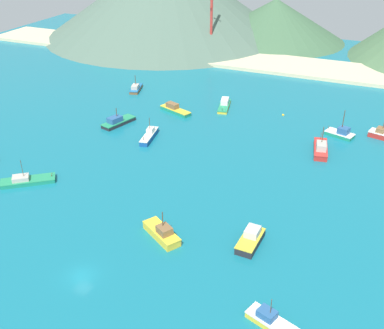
# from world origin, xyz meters

# --- Properties ---
(ground) EXTENTS (260.00, 280.00, 0.50)m
(ground) POSITION_xyz_m (0.00, 30.00, -0.25)
(ground) COLOR #146B7F
(fishing_boat_0) EXTENTS (4.86, 8.56, 4.98)m
(fishing_boat_0) POSITION_xyz_m (-33.41, 76.92, 0.78)
(fishing_boat_0) COLOR brown
(fishing_boat_0) RESTS_ON ground
(fishing_boat_1) EXTENTS (3.59, 9.60, 5.43)m
(fishing_boat_1) POSITION_xyz_m (-13.24, 47.75, 0.85)
(fishing_boat_1) COLOR #14478C
(fishing_boat_1) RESTS_ON ground
(fishing_boat_2) EXTENTS (7.55, 5.20, 6.98)m
(fishing_boat_2) POSITION_xyz_m (30.18, 67.81, 0.91)
(fishing_boat_2) COLOR #198466
(fishing_boat_2) RESTS_ON ground
(fishing_boat_3) EXTENTS (8.56, 6.79, 5.55)m
(fishing_boat_3) POSITION_xyz_m (7.23, 13.62, 0.98)
(fishing_boat_3) COLOR gold
(fishing_boat_3) RESTS_ON ground
(fishing_boat_4) EXTENTS (10.65, 9.24, 5.48)m
(fishing_boat_4) POSITION_xyz_m (-26.73, 18.91, 0.62)
(fishing_boat_4) COLOR #198466
(fishing_boat_4) RESTS_ON ground
(fishing_boat_5) EXTENTS (10.28, 6.07, 2.44)m
(fishing_boat_5) POSITION_xyz_m (-14.74, 65.76, 0.85)
(fishing_boat_5) COLOR #198466
(fishing_boat_5) RESTS_ON ground
(fishing_boat_7) EXTENTS (4.69, 10.38, 6.63)m
(fishing_boat_7) POSITION_xyz_m (26.99, 56.88, 1.04)
(fishing_boat_7) COLOR red
(fishing_boat_7) RESTS_ON ground
(fishing_boat_9) EXTENTS (7.40, 4.76, 6.57)m
(fishing_boat_9) POSITION_xyz_m (39.94, 70.97, 0.93)
(fishing_boat_9) COLOR red
(fishing_boat_9) RESTS_ON ground
(fishing_boat_10) EXTENTS (4.79, 10.34, 2.32)m
(fishing_boat_10) POSITION_xyz_m (-3.14, 74.59, 0.82)
(fishing_boat_10) COLOR gold
(fishing_boat_10) RESTS_ON ground
(fishing_boat_13) EXTENTS (5.79, 10.29, 4.73)m
(fishing_boat_13) POSITION_xyz_m (-24.98, 52.06, 0.87)
(fishing_boat_13) COLOR #232328
(fishing_boat_13) RESTS_ON ground
(fishing_boat_14) EXTENTS (3.40, 7.39, 2.80)m
(fishing_boat_14) POSITION_xyz_m (21.83, 17.88, 1.04)
(fishing_boat_14) COLOR #232328
(fishing_boat_14) RESTS_ON ground
(fishing_boat_15) EXTENTS (7.82, 4.92, 4.58)m
(fishing_boat_15) POSITION_xyz_m (29.43, 2.21, 0.75)
(fishing_boat_15) COLOR gold
(fishing_boat_15) RESTS_ON ground
(buoy_0) EXTENTS (0.66, 0.66, 0.66)m
(buoy_0) POSITION_xyz_m (13.81, 75.39, 0.11)
(buoy_0) COLOR gold
(buoy_0) RESTS_ON ground
(beach_strip) EXTENTS (247.00, 22.03, 1.20)m
(beach_strip) POSITION_xyz_m (0.00, 120.34, 0.60)
(beach_strip) COLOR beige
(beach_strip) RESTS_ON ground
(hill_central) EXTENTS (60.28, 60.28, 17.27)m
(hill_central) POSITION_xyz_m (-9.95, 157.18, 8.63)
(hill_central) COLOR #3D6042
(hill_central) RESTS_ON ground
(radio_tower) EXTENTS (2.96, 2.37, 29.59)m
(radio_tower) POSITION_xyz_m (-25.77, 122.20, 15.09)
(radio_tower) COLOR #B7332D
(radio_tower) RESTS_ON ground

